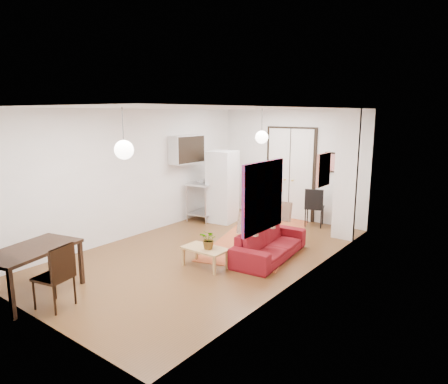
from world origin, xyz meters
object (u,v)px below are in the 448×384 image
Objects in this scene: coffee_table at (205,250)px; sofa at (270,243)px; dining_chair_near at (59,269)px; fridge at (223,187)px; dining_table at (31,254)px; kitchen_counter at (209,194)px; dining_chair_far at (59,269)px; black_side_chair at (316,203)px.

sofa is at bearing 58.58° from coffee_table.
coffee_table is 2.56m from dining_chair_near.
fridge is 1.20× the size of dining_table.
kitchen_counter is 5.37m from dining_table.
fridge reaches higher than dining_table.
coffee_table is 0.60× the size of kitchen_counter.
dining_chair_near is (-1.46, -3.58, 0.27)m from sofa.
fridge is at bearing 50.56° from sofa.
kitchen_counter reaches higher than dining_table.
dining_chair_near is (1.45, -5.21, -0.11)m from kitchen_counter.
sofa is at bearing -37.29° from kitchen_counter.
dining_chair_far is at bearing -82.46° from kitchen_counter.
sofa is at bearing 144.68° from dining_chair_near.
dining_chair_near is 1.00× the size of dining_chair_far.
kitchen_counter is 1.43× the size of black_side_chair.
kitchen_counter is at bearing -177.61° from dining_chair_near.
black_side_chair is (1.18, 6.30, 0.01)m from dining_chair_near.
black_side_chair is (2.63, 1.09, -0.10)m from kitchen_counter.
kitchen_counter reaches higher than sofa.
sofa is 1.35m from coffee_table.
coffee_table is at bearing -66.26° from fridge.
sofa is at bearing 144.68° from dining_chair_far.
dining_table is (0.85, -5.31, 0.02)m from kitchen_counter.
dining_table is (-2.06, -3.67, 0.40)m from sofa.
coffee_table is 3.90m from black_side_chair.
dining_chair_far is 0.99× the size of black_side_chair.
coffee_table is (-0.70, -1.15, 0.03)m from sofa.
black_side_chair is (1.78, 6.39, -0.12)m from dining_table.
kitchen_counter is 0.75× the size of fridge.
dining_chair_far is at bearing 9.14° from dining_table.
black_side_chair is (-0.28, 2.72, 0.28)m from sofa.
dining_table is at bearing -94.57° from fridge.
dining_chair_near is at bearing 151.61° from sofa.
kitchen_counter is (-2.21, 2.78, 0.35)m from coffee_table.
dining_chair_far is (0.91, -5.13, -0.37)m from fridge.
dining_chair_far is (1.45, -5.21, -0.11)m from kitchen_counter.
kitchen_counter is at bearing 128.45° from coffee_table.
fridge is (-2.37, 1.55, 0.64)m from sofa.
dining_chair_far is at bearing 0.00° from dining_chair_near.
coffee_table is 0.87× the size of dining_chair_far.
black_side_chair is (0.42, 3.87, 0.25)m from coffee_table.
black_side_chair is at bearing 83.77° from coffee_table.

